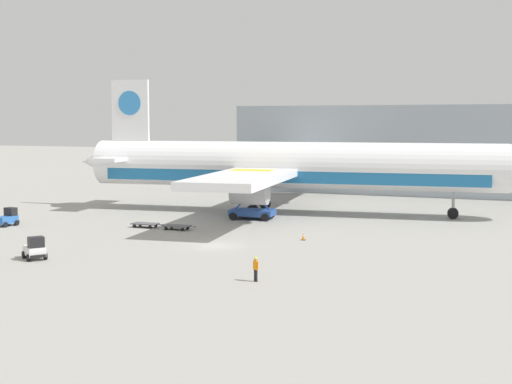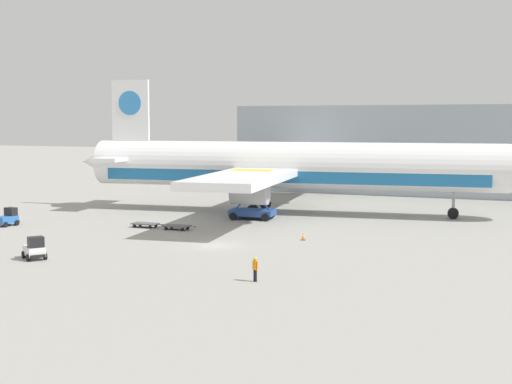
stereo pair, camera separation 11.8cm
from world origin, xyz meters
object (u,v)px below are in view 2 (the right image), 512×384
Objects in this scene: airplane_main at (285,167)px; baggage_tug_foreground at (35,249)px; baggage_dolly_second at (177,226)px; ground_crew_far at (255,267)px; baggage_dolly_lead at (145,224)px; scissor_lift_loader at (252,201)px; baggage_tug_mid at (8,218)px; traffic_cone_near at (303,236)px.

airplane_main is 20.72× the size of baggage_tug_foreground.
ground_crew_far reaches higher than baggage_dolly_second.
baggage_tug_foreground is 19.21m from baggage_dolly_second.
baggage_dolly_lead is at bearing -127.27° from airplane_main.
baggage_tug_mid is (-23.40, -14.98, -1.32)m from scissor_lift_loader.
traffic_cone_near is (10.16, -12.02, -1.84)m from scissor_lift_loader.
scissor_lift_loader is 11.70m from baggage_dolly_second.
baggage_tug_foreground is at bearing -100.99° from baggage_dolly_second.
baggage_tug_foreground is at bearing -111.64° from airplane_main.
ground_crew_far reaches higher than baggage_dolly_lead.
baggage_dolly_lead is at bearing 175.26° from traffic_cone_near.
scissor_lift_loader is at bearing 112.05° from baggage_tug_foreground.
baggage_tug_mid is 19.40m from baggage_dolly_second.
scissor_lift_loader is (-1.78, -6.67, -3.64)m from airplane_main.
baggage_dolly_second is 5.03× the size of traffic_cone_near.
baggage_dolly_second is at bearing -19.86° from ground_crew_far.
baggage_tug_foreground is 20.48m from ground_crew_far.
ground_crew_far is (20.46, -0.94, 0.22)m from baggage_tug_foreground.
scissor_lift_loader is at bearing -111.29° from airplane_main.
ground_crew_far reaches higher than traffic_cone_near.
ground_crew_far is at bearing -83.25° from traffic_cone_near.
baggage_tug_foreground is at bearing 27.13° from ground_crew_far.
traffic_cone_near is at bearing -53.48° from ground_crew_far.
airplane_main is at bearing 58.95° from baggage_dolly_lead.
ground_crew_far is (16.84, -19.80, 0.70)m from baggage_dolly_second.
baggage_dolly_lead is (-10.28, -17.15, -5.45)m from airplane_main.
baggage_tug_foreground is 21.08m from baggage_tug_mid.
baggage_tug_foreground reaches higher than baggage_dolly_second.
baggage_dolly_lead is at bearing -14.01° from ground_crew_far.
airplane_main is 31.60× the size of ground_crew_far.
scissor_lift_loader is 7.95× the size of traffic_cone_near.
baggage_tug_mid is 3.55× the size of traffic_cone_near.
baggage_tug_foreground is at bearing -111.72° from scissor_lift_loader.
airplane_main reaches higher than scissor_lift_loader.
traffic_cone_near is at bearing -4.85° from baggage_dolly_lead.
ground_crew_far is (10.56, -37.12, -4.75)m from airplane_main.
baggage_tug_foreground is at bearing -126.03° from baggage_tug_mid.
baggage_tug_foreground is 0.76× the size of baggage_dolly_lead.
baggage_dolly_second is (-6.28, -17.32, -5.45)m from airplane_main.
airplane_main is at bearing 69.96° from baggage_dolly_second.
baggage_tug_mid is at bearing -163.30° from baggage_dolly_lead.
baggage_tug_foreground and baggage_tug_mid have the same top height.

